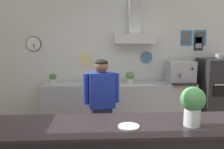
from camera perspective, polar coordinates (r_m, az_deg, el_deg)
name	(u,v)px	position (r m, az deg, el deg)	size (l,w,h in m)	color
back_wall_assembly	(118,49)	(4.99, 1.43, 6.18)	(5.67, 3.11, 2.98)	gray
back_prep_counter	(119,104)	(4.98, 1.75, -7.27)	(3.13, 0.55, 0.90)	#A3A5AD
pizza_oven	(217,93)	(5.35, 24.03, -4.01)	(0.69, 0.74, 1.51)	#232326
shop_worker	(102,106)	(3.47, -2.52, -7.68)	(0.52, 0.28, 1.52)	#232328
espresso_machine	(180,72)	(5.08, 16.21, 0.57)	(0.52, 0.56, 0.46)	#A3A5AD
potted_thyme	(130,76)	(4.91, 4.40, -0.48)	(0.19, 0.19, 0.24)	beige
potted_rosemary	(90,77)	(4.86, -5.29, -0.69)	(0.16, 0.16, 0.22)	#9E563D
potted_sage	(53,78)	(4.93, -14.14, -0.84)	(0.14, 0.14, 0.21)	beige
condiment_plate	(129,126)	(2.10, 4.08, -12.40)	(0.18, 0.18, 0.01)	white
basil_vase	(193,105)	(2.19, 18.95, -6.96)	(0.22, 0.22, 0.35)	silver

